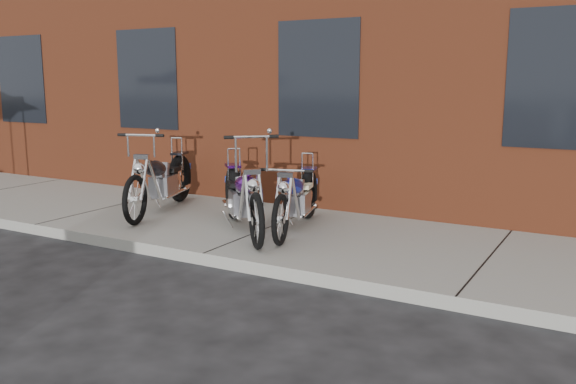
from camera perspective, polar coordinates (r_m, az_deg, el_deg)
The scene contains 5 objects.
ground at distance 7.39m, azimuth -7.95°, elevation -6.83°, with size 120.00×120.00×0.00m, color black.
sidewalk at distance 8.56m, azimuth -1.85°, elevation -3.83°, with size 22.00×3.00×0.15m, color gray.
chopper_purple at distance 8.25m, azimuth -4.22°, elevation -0.72°, with size 1.78×1.83×1.37m.
chopper_blue at distance 8.34m, azimuth 0.84°, elevation -0.80°, with size 0.77×2.22×0.98m.
chopper_third at distance 9.71m, azimuth -11.79°, elevation 0.84°, with size 0.97×2.42×1.28m.
Camera 1 is at (4.33, -5.58, 2.17)m, focal length 38.00 mm.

